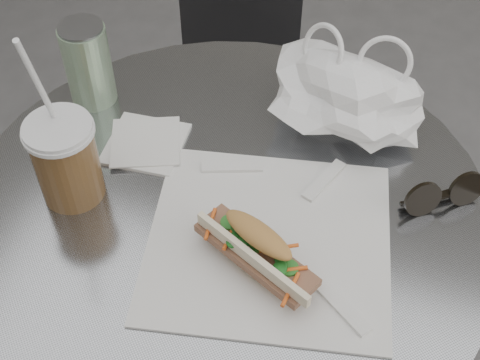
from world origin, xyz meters
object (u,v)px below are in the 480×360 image
(drink_can, at_px, (88,64))
(banh_mi, at_px, (257,250))
(iced_coffee, at_px, (66,159))
(chair_far, at_px, (239,122))
(cafe_table, at_px, (228,306))
(sunglasses, at_px, (443,195))

(drink_can, bearing_deg, banh_mi, -33.35)
(banh_mi, relative_size, iced_coffee, 0.82)
(chair_far, distance_m, drink_can, 0.68)
(chair_far, relative_size, banh_mi, 3.04)
(banh_mi, bearing_deg, cafe_table, 155.79)
(banh_mi, relative_size, sunglasses, 2.04)
(cafe_table, distance_m, sunglasses, 0.42)
(drink_can, bearing_deg, iced_coffee, -71.24)
(chair_far, height_order, banh_mi, banh_mi)
(banh_mi, xyz_separation_m, iced_coffee, (-0.29, 0.04, 0.03))
(cafe_table, xyz_separation_m, drink_can, (-0.28, 0.15, 0.34))
(iced_coffee, relative_size, drink_can, 2.00)
(chair_far, relative_size, drink_can, 4.97)
(cafe_table, bearing_deg, banh_mi, -49.45)
(cafe_table, height_order, chair_far, cafe_table)
(sunglasses, relative_size, drink_can, 0.80)
(chair_far, bearing_deg, banh_mi, 94.40)
(iced_coffee, height_order, drink_can, iced_coffee)
(banh_mi, bearing_deg, sunglasses, 65.89)
(cafe_table, height_order, iced_coffee, iced_coffee)
(drink_can, bearing_deg, sunglasses, -4.86)
(banh_mi, distance_m, iced_coffee, 0.29)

